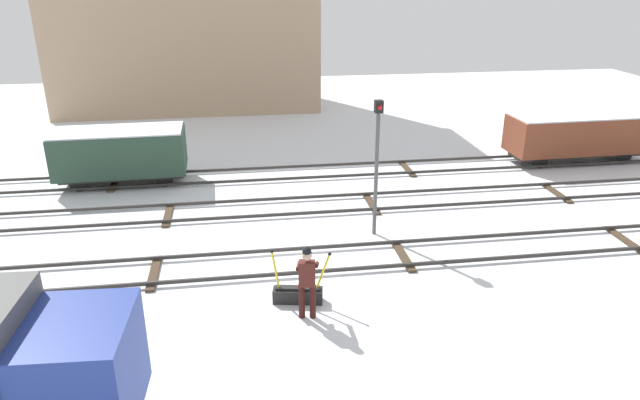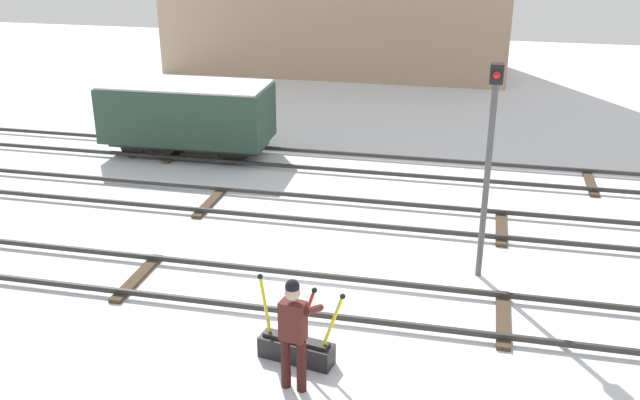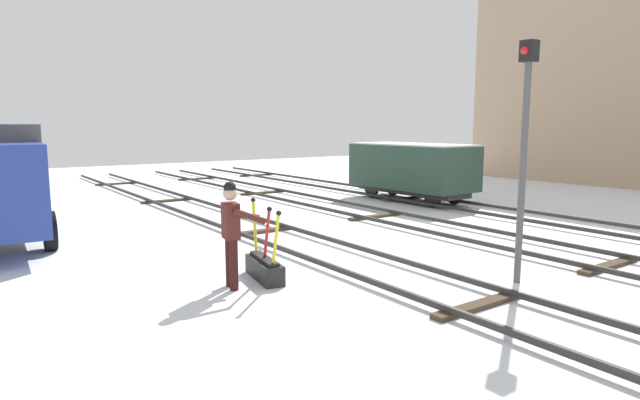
# 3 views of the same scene
# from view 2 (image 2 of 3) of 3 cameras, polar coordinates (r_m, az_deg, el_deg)

# --- Properties ---
(ground_plane) EXTENTS (60.00, 60.00, 0.00)m
(ground_plane) POSITION_cam_2_polar(r_m,az_deg,el_deg) (13.67, -0.75, -7.84)
(ground_plane) COLOR silver
(track_main_line) EXTENTS (44.00, 1.94, 0.18)m
(track_main_line) POSITION_cam_2_polar(r_m,az_deg,el_deg) (13.61, -0.76, -7.46)
(track_main_line) COLOR #2D2B28
(track_main_line) RESTS_ON ground_plane
(track_siding_near) EXTENTS (44.00, 1.94, 0.18)m
(track_siding_near) POSITION_cam_2_polar(r_m,az_deg,el_deg) (17.16, 2.37, -0.94)
(track_siding_near) COLOR #2D2B28
(track_siding_near) RESTS_ON ground_plane
(track_siding_far) EXTENTS (44.00, 1.94, 0.18)m
(track_siding_far) POSITION_cam_2_polar(r_m,az_deg,el_deg) (20.39, 4.16, 2.84)
(track_siding_far) COLOR #2D2B28
(track_siding_far) RESTS_ON ground_plane
(switch_lever_frame) EXTENTS (1.48, 0.58, 1.44)m
(switch_lever_frame) POSITION_cam_2_polar(r_m,az_deg,el_deg) (11.87, -1.87, -11.54)
(switch_lever_frame) COLOR black
(switch_lever_frame) RESTS_ON ground_plane
(rail_worker) EXTENTS (0.63, 0.78, 1.87)m
(rail_worker) POSITION_cam_2_polar(r_m,az_deg,el_deg) (10.83, -2.08, -10.01)
(rail_worker) COLOR #351511
(rail_worker) RESTS_ON ground_plane
(signal_post) EXTENTS (0.24, 0.32, 4.25)m
(signal_post) POSITION_cam_2_polar(r_m,az_deg,el_deg) (13.85, 13.25, 3.64)
(signal_post) COLOR #4C4C4C
(signal_post) RESTS_ON ground_plane
(freight_car_far_end) EXTENTS (4.85, 2.20, 2.15)m
(freight_car_far_end) POSITION_cam_2_polar(r_m,az_deg,el_deg) (21.50, -10.46, 6.73)
(freight_car_far_end) COLOR #2D2B28
(freight_car_far_end) RESTS_ON ground_plane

